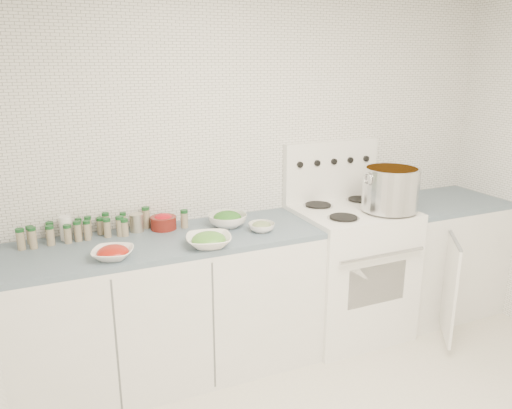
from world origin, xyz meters
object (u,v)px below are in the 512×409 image
stove (348,267)px  bowl_snowpea (209,240)px  stock_pot (391,187)px  bowl_tomato (113,253)px

stove → bowl_snowpea: (-1.12, -0.22, 0.44)m
stove → stock_pot: stove is taller
bowl_snowpea → bowl_tomato: bearing=176.0°
bowl_tomato → bowl_snowpea: (0.53, -0.04, 0.01)m
stove → bowl_tomato: (-1.64, -0.18, 0.43)m
stove → bowl_snowpea: 1.22m
bowl_tomato → bowl_snowpea: 0.53m
stock_pot → bowl_snowpea: bearing=-177.6°
stock_pot → bowl_snowpea: 1.32m
bowl_tomato → bowl_snowpea: size_ratio=0.90×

